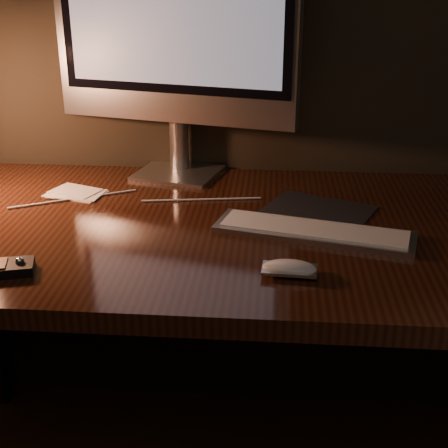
# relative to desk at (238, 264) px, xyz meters

# --- Properties ---
(desk) EXTENTS (1.60, 0.75, 0.75)m
(desk) POSITION_rel_desk_xyz_m (0.00, 0.00, 0.00)
(desk) COLOR #33160B
(desk) RESTS_ON ground
(monitor) EXTENTS (0.60, 0.22, 0.64)m
(monitor) POSITION_rel_desk_xyz_m (-0.17, 0.24, 0.51)
(monitor) COLOR silver
(monitor) RESTS_ON desk
(keyboard) EXTENTS (0.41, 0.20, 0.01)m
(keyboard) POSITION_rel_desk_xyz_m (0.16, -0.11, 0.14)
(keyboard) COLOR silver
(keyboard) RESTS_ON desk
(mousepad) EXTENTS (0.28, 0.26, 0.00)m
(mousepad) POSITION_rel_desk_xyz_m (0.17, 0.01, 0.13)
(mousepad) COLOR black
(mousepad) RESTS_ON desk
(mouse) EXTENTS (0.10, 0.06, 0.02)m
(mouse) POSITION_rel_desk_xyz_m (0.11, -0.29, 0.14)
(mouse) COLOR white
(mouse) RESTS_ON desk
(papers) EXTENTS (0.15, 0.12, 0.01)m
(papers) POSITION_rel_desk_xyz_m (-0.39, 0.08, 0.13)
(papers) COLOR white
(papers) RESTS_ON desk
(cable) EXTENTS (0.55, 0.17, 0.00)m
(cable) POSITION_rel_desk_xyz_m (-0.23, 0.04, 0.13)
(cable) COLOR white
(cable) RESTS_ON desk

